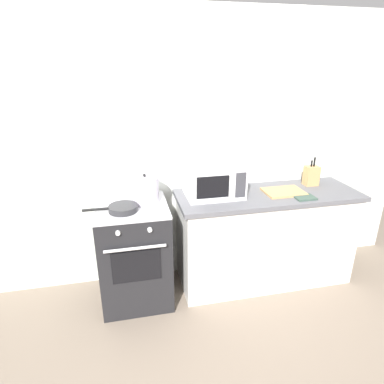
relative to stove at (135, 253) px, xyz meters
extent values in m
plane|color=#7A6B5B|center=(0.35, -0.60, -0.46)|extent=(10.00, 10.00, 0.00)
cube|color=silver|center=(0.65, 0.37, 0.79)|extent=(4.40, 0.10, 2.50)
cube|color=white|center=(1.25, 0.02, -0.02)|extent=(1.64, 0.56, 0.88)
cube|color=#59595E|center=(1.25, 0.02, 0.44)|extent=(1.70, 0.60, 0.04)
cube|color=black|center=(0.00, 0.00, -0.01)|extent=(0.60, 0.60, 0.90)
cube|color=#B7B7BC|center=(0.00, 0.00, 0.45)|extent=(0.60, 0.60, 0.02)
cube|color=black|center=(0.00, -0.30, 0.06)|extent=(0.39, 0.01, 0.28)
cylinder|color=silver|center=(0.00, -0.33, 0.24)|extent=(0.48, 0.02, 0.02)
cylinder|color=silver|center=(-0.12, -0.31, 0.38)|extent=(0.04, 0.02, 0.04)
cylinder|color=silver|center=(0.12, -0.31, 0.38)|extent=(0.04, 0.02, 0.04)
cylinder|color=silver|center=(0.13, 0.06, 0.57)|extent=(0.24, 0.24, 0.22)
cylinder|color=silver|center=(0.13, 0.06, 0.68)|extent=(0.24, 0.24, 0.01)
sphere|color=black|center=(0.13, 0.06, 0.70)|extent=(0.03, 0.03, 0.03)
cylinder|color=silver|center=(-0.01, 0.06, 0.64)|extent=(0.05, 0.01, 0.01)
cylinder|color=silver|center=(0.26, 0.06, 0.64)|extent=(0.05, 0.01, 0.01)
cylinder|color=#28282B|center=(-0.07, -0.10, 0.48)|extent=(0.23, 0.23, 0.05)
cylinder|color=black|center=(-0.29, -0.10, 0.49)|extent=(0.20, 0.02, 0.02)
cube|color=white|center=(0.74, 0.08, 0.61)|extent=(0.50, 0.36, 0.30)
cube|color=black|center=(0.68, -0.10, 0.61)|extent=(0.28, 0.01, 0.19)
cube|color=#38383D|center=(0.92, -0.10, 0.61)|extent=(0.09, 0.01, 0.22)
cube|color=tan|center=(1.39, 0.00, 0.47)|extent=(0.36, 0.26, 0.02)
cube|color=tan|center=(1.74, 0.14, 0.55)|extent=(0.13, 0.10, 0.19)
cylinder|color=black|center=(1.73, 0.14, 0.68)|extent=(0.02, 0.02, 0.06)
cylinder|color=black|center=(1.76, 0.14, 0.69)|extent=(0.02, 0.02, 0.09)
cube|color=#384C42|center=(1.51, -0.16, 0.47)|extent=(0.18, 0.14, 0.02)
camera|label=1|loc=(-0.04, -2.55, 1.55)|focal=30.46mm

